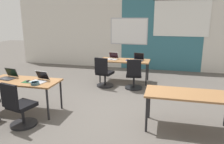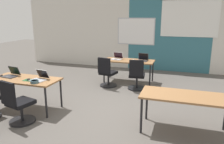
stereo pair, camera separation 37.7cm
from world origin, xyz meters
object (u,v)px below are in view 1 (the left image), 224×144
(laptop_near_left_end, at_px, (8,76))
(snack_bowl, at_px, (35,83))
(laptop_far_right, at_px, (138,59))
(mouse_near_left_inner, at_px, (28,81))
(laptop_near_left_inner, at_px, (39,79))
(desk_near_right, at_px, (189,96))
(chair_near_left_inner, at_px, (19,109))
(chair_far_right, at_px, (134,77))
(desk_far_center, at_px, (124,62))
(mouse_far_right, at_px, (129,60))
(laptop_far_left, at_px, (112,58))
(chair_far_left, at_px, (104,75))
(desk_near_left, at_px, (24,83))

(laptop_near_left_end, distance_m, snack_bowl, 0.91)
(laptop_far_right, bearing_deg, mouse_near_left_inner, -116.51)
(laptop_near_left_inner, relative_size, laptop_far_right, 1.03)
(desk_near_right, height_order, snack_bowl, snack_bowl)
(laptop_near_left_inner, xyz_separation_m, snack_bowl, (0.03, -0.23, -0.01))
(mouse_near_left_inner, relative_size, chair_near_left_inner, 0.11)
(chair_far_right, height_order, snack_bowl, chair_far_right)
(desk_far_center, distance_m, chair_far_right, 0.86)
(mouse_far_right, bearing_deg, desk_far_center, 175.78)
(chair_near_left_inner, relative_size, laptop_near_left_end, 2.46)
(chair_near_left_inner, height_order, chair_far_right, same)
(laptop_far_left, bearing_deg, chair_near_left_inner, -97.66)
(mouse_near_left_inner, bearing_deg, chair_near_left_inner, -72.97)
(desk_near_right, distance_m, mouse_far_right, 3.21)
(chair_far_right, bearing_deg, mouse_far_right, -76.41)
(desk_near_right, relative_size, chair_far_left, 1.74)
(desk_far_center, bearing_deg, laptop_far_left, 176.83)
(chair_near_left_inner, height_order, laptop_near_left_end, laptop_near_left_end)
(desk_near_right, xyz_separation_m, laptop_near_left_inner, (-3.10, 0.00, 0.11))
(desk_near_right, height_order, mouse_near_left_inner, mouse_near_left_inner)
(mouse_far_right, bearing_deg, chair_near_left_inner, -114.10)
(desk_near_right, height_order, chair_far_left, chair_far_left)
(mouse_near_left_inner, height_order, snack_bowl, snack_bowl)
(desk_near_left, height_order, desk_far_center, same)
(laptop_far_left, relative_size, chair_near_left_inner, 0.40)
(desk_near_left, bearing_deg, laptop_near_left_inner, 0.70)
(laptop_near_left_end, bearing_deg, laptop_far_right, 55.52)
(desk_near_left, distance_m, desk_near_right, 3.50)
(chair_near_left_inner, bearing_deg, chair_far_right, -109.11)
(desk_far_center, distance_m, chair_near_left_inner, 3.77)
(chair_far_left, xyz_separation_m, snack_bowl, (-0.82, -2.33, 0.38))
(desk_near_right, height_order, laptop_far_right, laptop_far_right)
(chair_far_left, distance_m, mouse_near_left_inner, 2.47)
(mouse_near_left_inner, bearing_deg, laptop_near_left_inner, 19.77)
(desk_far_center, xyz_separation_m, mouse_far_right, (0.16, -0.01, 0.08))
(desk_near_left, xyz_separation_m, desk_near_right, (3.50, 0.00, 0.00))
(laptop_far_right, height_order, chair_far_right, laptop_far_right)
(chair_far_left, relative_size, chair_far_right, 1.00)
(desk_far_center, bearing_deg, mouse_far_right, -4.22)
(desk_near_right, bearing_deg, laptop_far_right, 114.90)
(laptop_near_left_inner, xyz_separation_m, chair_far_right, (1.76, 2.09, -0.39))
(chair_far_right, bearing_deg, laptop_near_left_end, 31.44)
(desk_near_right, xyz_separation_m, desk_far_center, (-1.75, 2.80, 0.00))
(laptop_far_right, xyz_separation_m, laptop_near_left_end, (-2.61, -2.77, -0.00))
(laptop_near_left_end, bearing_deg, chair_near_left_inner, -35.03)
(desk_far_center, relative_size, chair_far_left, 1.74)
(laptop_far_left, distance_m, chair_far_right, 1.16)
(desk_far_center, bearing_deg, mouse_near_left_inner, -118.79)
(mouse_near_left_inner, distance_m, snack_bowl, 0.30)
(chair_near_left_inner, bearing_deg, mouse_far_right, -100.18)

